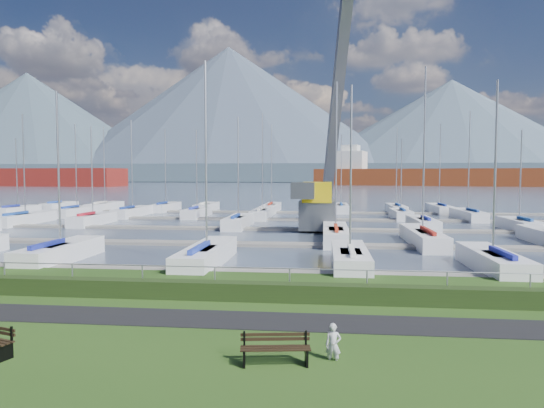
# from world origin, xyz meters

# --- Properties ---
(path) EXTENTS (160.00, 2.00, 0.04)m
(path) POSITION_xyz_m (0.00, -3.00, 0.01)
(path) COLOR black
(path) RESTS_ON grass
(water) EXTENTS (800.00, 540.00, 0.20)m
(water) POSITION_xyz_m (0.00, 260.00, -0.40)
(water) COLOR #404B5E
(hedge) EXTENTS (80.00, 0.70, 0.70)m
(hedge) POSITION_xyz_m (0.00, -0.40, 0.35)
(hedge) COLOR #1F3112
(hedge) RESTS_ON grass
(fence) EXTENTS (80.00, 0.04, 0.04)m
(fence) POSITION_xyz_m (0.00, 0.00, 1.20)
(fence) COLOR #9A9CA3
(fence) RESTS_ON grass
(foothill) EXTENTS (900.00, 80.00, 12.00)m
(foothill) POSITION_xyz_m (0.00, 330.00, 6.00)
(foothill) COLOR #40515E
(foothill) RESTS_ON water
(mountains) EXTENTS (1190.00, 360.00, 115.00)m
(mountains) POSITION_xyz_m (7.35, 404.62, 46.68)
(mountains) COLOR #3F4C5C
(mountains) RESTS_ON water
(docks) EXTENTS (90.00, 41.60, 0.25)m
(docks) POSITION_xyz_m (0.00, 26.00, -0.22)
(docks) COLOR slate
(docks) RESTS_ON water
(bench_right) EXTENTS (1.84, 0.67, 0.85)m
(bench_right) POSITION_xyz_m (2.11, -6.64, 0.42)
(bench_right) COLOR black
(bench_right) RESTS_ON grass
(person) EXTENTS (0.44, 0.31, 1.13)m
(person) POSITION_xyz_m (3.60, -6.20, 0.57)
(person) COLOR #B6B5BC
(person) RESTS_ON grass
(crane) EXTENTS (5.44, 13.22, 22.35)m
(crane) POSITION_xyz_m (3.13, 26.42, 5.33)
(crane) COLOR #56595D
(crane) RESTS_ON water
(cargo_ship_west) EXTENTS (88.42, 26.06, 21.50)m
(cargo_ship_west) POSITION_xyz_m (-132.38, 184.63, 3.67)
(cargo_ship_west) COLOR maroon
(cargo_ship_west) RESTS_ON water
(cargo_ship_mid) EXTENTS (107.63, 45.09, 21.50)m
(cargo_ship_mid) POSITION_xyz_m (47.48, 211.58, 3.48)
(cargo_ship_mid) COLOR maroon
(cargo_ship_mid) RESTS_ON water
(sailboat_fleet) EXTENTS (75.10, 49.91, 13.28)m
(sailboat_fleet) POSITION_xyz_m (-3.62, 28.62, 5.51)
(sailboat_fleet) COLOR #A22C15
(sailboat_fleet) RESTS_ON water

